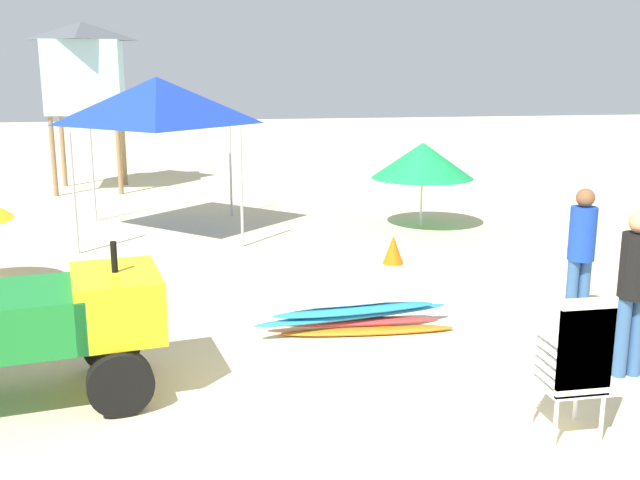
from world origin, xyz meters
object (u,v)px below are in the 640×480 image
stacked_plastic_chairs (577,356)px  surfboard_pile (355,315)px  beach_umbrella_left (423,160)px  lifeguard_tower (84,68)px  popup_canopy (157,101)px  utility_cart (28,323)px  lifeguard_near_left (581,247)px  traffic_cone_near (393,249)px  lifeguard_near_center (635,283)px

stacked_plastic_chairs → surfboard_pile: size_ratio=0.52×
beach_umbrella_left → lifeguard_tower: bearing=139.3°
popup_canopy → surfboard_pile: bearing=-68.4°
utility_cart → surfboard_pile: size_ratio=1.09×
stacked_plastic_chairs → lifeguard_near_left: size_ratio=0.76×
lifeguard_near_left → surfboard_pile: bearing=174.9°
stacked_plastic_chairs → beach_umbrella_left: size_ratio=0.65×
lifeguard_near_left → lifeguard_tower: lifeguard_tower is taller
surfboard_pile → traffic_cone_near: traffic_cone_near is taller
lifeguard_near_left → lifeguard_tower: bearing=120.8°
lifeguard_tower → beach_umbrella_left: 9.31m
utility_cart → beach_umbrella_left: 9.20m
popup_canopy → beach_umbrella_left: 5.17m
lifeguard_near_center → popup_canopy: 9.27m
stacked_plastic_chairs → lifeguard_tower: (-5.50, 14.43, 2.35)m
surfboard_pile → lifeguard_near_center: (2.44, -1.79, 0.79)m
traffic_cone_near → lifeguard_near_left: bearing=-66.2°
beach_umbrella_left → lifeguard_near_center: bearing=-91.6°
utility_cart → popup_canopy: size_ratio=0.92×
popup_canopy → beach_umbrella_left: size_ratio=1.47×
surfboard_pile → traffic_cone_near: (1.33, 2.96, 0.03)m
utility_cart → lifeguard_near_center: size_ratio=1.57×
lifeguard_near_left → beach_umbrella_left: bearing=90.9°
beach_umbrella_left → traffic_cone_near: size_ratio=4.20×
lifeguard_near_left → popup_canopy: (-5.11, 6.24, 1.52)m
surfboard_pile → popup_canopy: bearing=111.6°
utility_cart → beach_umbrella_left: beach_umbrella_left is taller
surfboard_pile → utility_cart: bearing=-159.1°
lifeguard_near_left → beach_umbrella_left: size_ratio=0.85×
stacked_plastic_chairs → popup_canopy: 9.75m
surfboard_pile → lifeguard_near_left: bearing=-5.1°
lifeguard_near_left → traffic_cone_near: bearing=113.8°
stacked_plastic_chairs → beach_umbrella_left: 8.61m
surfboard_pile → lifeguard_near_center: size_ratio=1.43×
lifeguard_near_center → surfboard_pile: bearing=143.9°
utility_cart → lifeguard_near_center: (5.87, -0.48, 0.21)m
popup_canopy → lifeguard_near_left: bearing=-50.7°
utility_cart → traffic_cone_near: bearing=41.9°
surfboard_pile → popup_canopy: size_ratio=0.84×
lifeguard_near_left → popup_canopy: size_ratio=0.58×
lifeguard_near_center → utility_cart: bearing=175.4°
lifeguard_near_center → popup_canopy: bearing=121.7°
beach_umbrella_left → surfboard_pile: bearing=-115.4°
lifeguard_near_left → traffic_cone_near: size_ratio=3.58×
stacked_plastic_chairs → lifeguard_near_left: lifeguard_near_left is taller
lifeguard_tower → traffic_cone_near: (5.61, -8.58, -2.85)m
popup_canopy → traffic_cone_near: 5.29m
surfboard_pile → traffic_cone_near: size_ratio=5.22×
utility_cart → lifeguard_near_left: bearing=9.8°
lifeguard_tower → utility_cart: bearing=-86.2°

